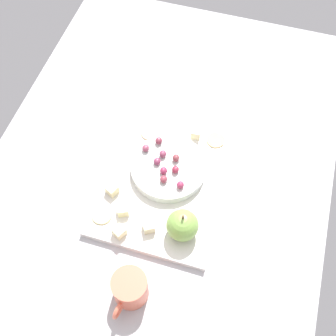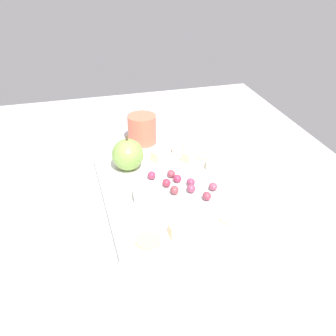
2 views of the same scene
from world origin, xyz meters
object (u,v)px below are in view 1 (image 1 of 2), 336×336
(platter, at_px, (165,182))
(grape_7, at_px, (176,158))
(cheese_cube_2, at_px, (112,190))
(cup, at_px, (130,289))
(grape_4, at_px, (163,154))
(cheese_cube_4, at_px, (119,232))
(cheese_cube_1, at_px, (149,227))
(grape_5, at_px, (159,141))
(grape_6, at_px, (156,161))
(cracker_2, at_px, (102,215))
(grape_8, at_px, (180,185))
(grape_0, at_px, (175,169))
(grape_2, at_px, (164,179))
(cracker_1, at_px, (150,133))
(cheese_cube_3, at_px, (123,210))
(cheese_cube_0, at_px, (196,133))
(serving_dish, at_px, (168,168))
(grape_3, at_px, (164,171))
(grape_1, at_px, (146,148))
(apple_whole, at_px, (182,225))
(cracker_0, at_px, (216,140))

(platter, bearing_deg, grape_7, 165.21)
(cheese_cube_2, distance_m, cup, 0.24)
(grape_4, relative_size, cup, 0.18)
(platter, distance_m, cheese_cube_4, 0.17)
(cheese_cube_2, bearing_deg, cheese_cube_1, 60.05)
(grape_5, bearing_deg, grape_6, 11.94)
(cheese_cube_2, xyz_separation_m, cracker_2, (0.07, -0.00, -0.01))
(cracker_2, distance_m, grape_8, 0.20)
(grape_0, bearing_deg, cheese_cube_4, -23.74)
(cheese_cube_1, distance_m, cheese_cube_2, 0.13)
(cheese_cube_4, relative_size, grape_2, 1.29)
(grape_2, relative_size, grape_5, 1.00)
(cracker_1, bearing_deg, cheese_cube_1, 17.32)
(cheese_cube_2, relative_size, grape_7, 1.29)
(cheese_cube_3, distance_m, grape_2, 0.12)
(cracker_2, distance_m, cup, 0.19)
(cheese_cube_0, relative_size, cracker_2, 0.52)
(grape_5, bearing_deg, cheese_cube_2, -24.42)
(cheese_cube_0, xyz_separation_m, grape_2, (0.16, -0.04, 0.02))
(cracker_1, bearing_deg, grape_6, 26.63)
(platter, distance_m, cheese_cube_2, 0.13)
(cup, bearing_deg, grape_4, -175.02)
(serving_dish, xyz_separation_m, grape_8, (0.05, 0.04, 0.02))
(cheese_cube_1, distance_m, cup, 0.15)
(grape_3, distance_m, grape_4, 0.05)
(grape_8, bearing_deg, grape_5, -140.83)
(grape_5, distance_m, grape_7, 0.07)
(grape_1, bearing_deg, cheese_cube_3, -0.75)
(cheese_cube_0, height_order, grape_1, grape_1)
(cheese_cube_3, height_order, grape_4, grape_4)
(grape_1, distance_m, grape_6, 0.05)
(grape_3, relative_size, cup, 0.18)
(serving_dish, height_order, grape_1, grape_1)
(platter, bearing_deg, grape_3, -142.76)
(grape_5, bearing_deg, grape_3, 24.84)
(apple_whole, height_order, cup, apple_whole)
(grape_8, bearing_deg, serving_dish, -137.82)
(apple_whole, height_order, grape_1, apple_whole)
(cheese_cube_4, height_order, cracker_1, cheese_cube_4)
(grape_3, bearing_deg, cracker_0, 145.99)
(serving_dish, height_order, apple_whole, apple_whole)
(grape_3, distance_m, grape_7, 0.05)
(grape_5, relative_size, grape_6, 1.00)
(serving_dish, xyz_separation_m, cracker_0, (-0.12, 0.09, -0.01))
(platter, bearing_deg, cheese_cube_3, -32.14)
(cracker_1, distance_m, grape_5, 0.06)
(platter, relative_size, cheese_cube_2, 14.89)
(serving_dish, relative_size, cracker_0, 3.85)
(cheese_cube_4, relative_size, cracker_1, 0.52)
(cheese_cube_2, relative_size, cracker_1, 0.52)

